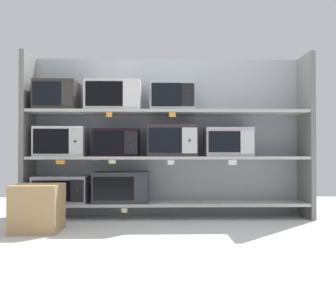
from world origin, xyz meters
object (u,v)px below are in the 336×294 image
Objects in this scene: microwave_5 at (228,142)px; microwave_6 at (57,96)px; microwave_1 at (122,187)px; shipping_carton at (38,208)px; microwave_8 at (172,97)px; microwave_2 at (61,142)px; microwave_7 at (114,96)px; microwave_3 at (117,143)px; microwave_4 at (172,141)px; microwave_0 at (62,189)px.

microwave_6 is at bearing -179.99° from microwave_5.
microwave_1 reaches higher than shipping_carton.
microwave_8 is (-0.60, -0.00, 0.48)m from microwave_5.
microwave_7 is (0.56, 0.00, 0.48)m from microwave_2.
microwave_3 is at bearing 49.46° from shipping_carton.
shipping_carton is at bearing -129.11° from microwave_7.
microwave_6 is (-1.82, -0.00, 0.49)m from microwave_5.
microwave_2 is at bearing -179.99° from microwave_4.
microwave_8 is at bearing -0.04° from microwave_1.
microwave_5 is (1.13, 0.00, 0.48)m from microwave_1.
microwave_1 is at bearing 0.24° from microwave_3.
microwave_4 is 1.12× the size of microwave_8.
microwave_3 is at bearing 179.99° from microwave_8.
microwave_5 is (1.76, 0.00, 0.50)m from microwave_0.
microwave_6 is at bearing 179.99° from microwave_8.
microwave_2 is 1.21× the size of microwave_6.
microwave_4 reaches higher than microwave_1.
microwave_8 is at bearing -0.00° from microwave_2.
shipping_carton is at bearing -88.20° from microwave_6.
microwave_0 is 1.34× the size of shipping_carton.
microwave_1 is 1.25× the size of microwave_8.
microwave_7 is 1.40× the size of shipping_carton.
microwave_2 is at bearing 88.23° from shipping_carton.
microwave_0 is at bearing 179.99° from microwave_3.
microwave_2 is 0.74m from microwave_7.
microwave_4 is at bearing 0.01° from microwave_3.
shipping_carton is (0.02, -0.71, -1.08)m from microwave_6.
shipping_carton is (-1.20, -0.71, -0.61)m from microwave_4.
microwave_5 is at bearing 0.01° from microwave_6.
microwave_3 is at bearing -0.01° from microwave_0.
microwave_4 reaches higher than microwave_5.
microwave_8 is at bearing -0.01° from microwave_0.
microwave_8 is at bearing 30.76° from shipping_carton.
microwave_0 is 1.28× the size of microwave_6.
microwave_2 is 1.27m from microwave_8.
microwave_3 is at bearing -179.76° from microwave_1.
shipping_carton is (-0.58, -0.71, -1.08)m from microwave_7.
microwave_7 is 1.24× the size of microwave_8.
microwave_0 is at bearing 0.03° from microwave_6.
microwave_7 is at bearing 50.89° from shipping_carton.
microwave_4 is 1.21× the size of microwave_6.
microwave_6 is (-0.69, -0.00, 0.96)m from microwave_1.
microwave_3 is at bearing -179.99° from microwave_4.
microwave_4 is (0.59, 0.00, 0.02)m from microwave_3.
microwave_6 reaches higher than microwave_3.
microwave_2 is 0.90× the size of microwave_7.
microwave_7 reaches higher than microwave_5.
microwave_1 is at bearing 0.03° from microwave_2.
microwave_2 is 1.17m from microwave_4.
microwave_3 is 1.02× the size of microwave_8.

